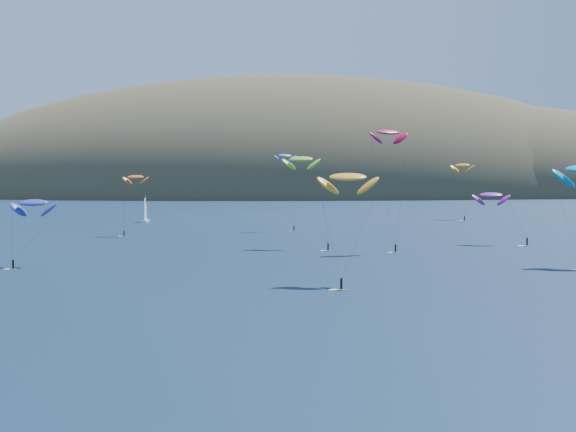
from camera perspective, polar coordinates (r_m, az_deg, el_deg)
The scene contains 11 objects.
ground at distance 75.26m, azimuth 12.89°, elevation -10.17°, with size 2800.00×2800.00×0.00m, color black.
island at distance 636.14m, azimuth 2.15°, elevation 0.60°, with size 730.00×300.00×210.00m.
sailboat at distance 282.71m, azimuth -10.10°, elevation -0.25°, with size 7.58×6.56×9.42m.
kitesurfer_1 at distance 223.23m, azimuth -10.79°, elevation 2.74°, with size 7.55×7.24×17.95m.
kitesurfer_2 at distance 125.59m, azimuth 4.28°, elevation 2.77°, with size 9.59×12.11×19.01m.
kitesurfer_3 at distance 185.14m, azimuth 0.95°, elevation 4.07°, with size 10.27×13.56×22.66m.
kitesurfer_4 at distance 238.49m, azimuth -0.20°, elevation 4.31°, with size 7.27×7.24×24.10m.
kitesurfer_6 at distance 198.46m, azimuth 14.25°, elevation 1.46°, with size 12.02×10.02×14.16m.
kitesurfer_9 at distance 177.05m, azimuth 7.13°, elevation 5.92°, with size 9.32×7.57×28.39m.
kitesurfer_10 at distance 155.82m, azimuth -17.66°, elevation 0.91°, with size 8.86×9.87×13.97m.
kitesurfer_11 at distance 302.54m, azimuth 12.29°, elevation 3.55°, with size 9.47×16.23×22.35m.
Camera 1 is at (-20.56, -70.33, 17.19)m, focal length 50.00 mm.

